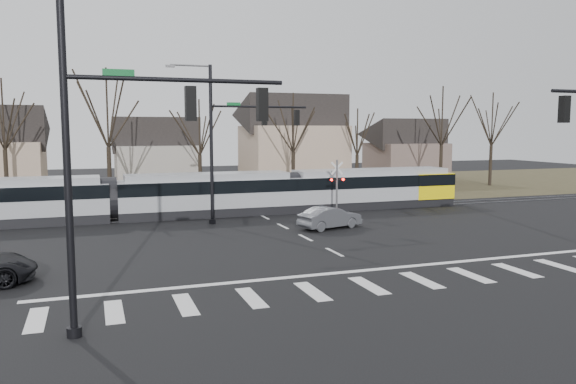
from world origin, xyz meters
name	(u,v)px	position (x,y,z in m)	size (l,w,h in m)	color
ground	(352,261)	(0.00, 0.00, 0.00)	(140.00, 140.00, 0.00)	black
grass_verge	(212,191)	(0.00, 32.00, 0.01)	(140.00, 28.00, 0.01)	#38331E
crosswalk	(396,283)	(0.00, -4.00, 0.01)	(27.00, 2.60, 0.01)	silver
stop_line	(370,270)	(0.00, -1.80, 0.01)	(28.00, 0.35, 0.01)	silver
lane_dashes	(256,213)	(0.00, 16.00, 0.01)	(0.18, 30.00, 0.01)	silver
rail_pair	(257,213)	(0.00, 15.80, 0.03)	(90.00, 1.52, 0.06)	#59595E
tram	(206,193)	(-3.74, 16.00, 1.65)	(39.94, 2.97, 3.03)	gray
sedan	(330,218)	(2.53, 8.32, 0.68)	(4.40, 2.55, 1.37)	#47494E
signal_pole_near_left	(124,144)	(-10.41, -6.00, 5.70)	(9.28, 0.44, 10.20)	black
signal_pole_far	(235,136)	(-2.41, 12.50, 5.70)	(9.28, 0.44, 10.20)	black
rail_crossing_signal	(337,190)	(5.00, 12.79, 1.89)	(1.08, 0.36, 4.00)	#59595B
tree_row	(246,142)	(2.00, 26.00, 5.00)	(59.20, 7.20, 10.00)	black
house_b	(156,150)	(-5.00, 36.00, 3.97)	(8.64, 7.56, 7.65)	gray
house_c	(293,138)	(9.00, 33.00, 5.23)	(10.80, 8.64, 10.10)	tan
house_d	(406,148)	(24.00, 35.00, 3.97)	(8.64, 7.56, 7.65)	brown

